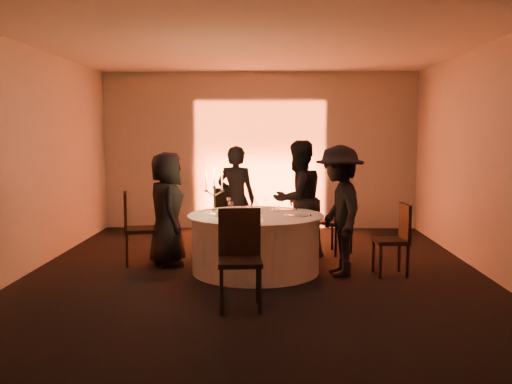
{
  "coord_description": "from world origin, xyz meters",
  "views": [
    {
      "loc": [
        0.18,
        -7.46,
        1.86
      ],
      "look_at": [
        0.0,
        0.2,
        1.05
      ],
      "focal_mm": 40.0,
      "sensor_mm": 36.0,
      "label": 1
    }
  ],
  "objects_px": {
    "guest_right": "(339,211)",
    "coffee_cup": "(219,214)",
    "chair_back_left": "(231,215)",
    "candelabra": "(214,199)",
    "guest_left": "(167,209)",
    "chair_left": "(134,224)",
    "chair_back_right": "(339,217)",
    "chair_right": "(396,235)",
    "guest_back_left": "(236,199)",
    "guest_back_right": "(298,200)",
    "chair_front": "(240,252)",
    "banquet_table": "(256,243)"
  },
  "relations": [
    {
      "from": "coffee_cup",
      "to": "chair_right",
      "type": "bearing_deg",
      "value": 1.72
    },
    {
      "from": "chair_back_left",
      "to": "guest_back_left",
      "type": "distance_m",
      "value": 0.34
    },
    {
      "from": "chair_front",
      "to": "guest_back_left",
      "type": "bearing_deg",
      "value": 89.6
    },
    {
      "from": "guest_right",
      "to": "coffee_cup",
      "type": "height_order",
      "value": "guest_right"
    },
    {
      "from": "chair_back_left",
      "to": "chair_front",
      "type": "distance_m",
      "value": 2.96
    },
    {
      "from": "chair_back_right",
      "to": "chair_right",
      "type": "bearing_deg",
      "value": 70.83
    },
    {
      "from": "guest_right",
      "to": "chair_back_left",
      "type": "bearing_deg",
      "value": -143.44
    },
    {
      "from": "chair_right",
      "to": "guest_left",
      "type": "distance_m",
      "value": 3.13
    },
    {
      "from": "chair_left",
      "to": "guest_back_right",
      "type": "distance_m",
      "value": 2.38
    },
    {
      "from": "chair_back_right",
      "to": "coffee_cup",
      "type": "bearing_deg",
      "value": -6.55
    },
    {
      "from": "chair_back_right",
      "to": "chair_front",
      "type": "bearing_deg",
      "value": 18.21
    },
    {
      "from": "chair_right",
      "to": "guest_left",
      "type": "xyz_separation_m",
      "value": [
        -3.08,
        0.49,
        0.27
      ]
    },
    {
      "from": "chair_left",
      "to": "chair_back_right",
      "type": "bearing_deg",
      "value": -89.9
    },
    {
      "from": "chair_back_left",
      "to": "chair_back_right",
      "type": "height_order",
      "value": "chair_back_right"
    },
    {
      "from": "chair_front",
      "to": "candelabra",
      "type": "height_order",
      "value": "candelabra"
    },
    {
      "from": "chair_left",
      "to": "guest_left",
      "type": "xyz_separation_m",
      "value": [
        0.47,
        -0.02,
        0.21
      ]
    },
    {
      "from": "guest_right",
      "to": "candelabra",
      "type": "distance_m",
      "value": 1.64
    },
    {
      "from": "chair_front",
      "to": "candelabra",
      "type": "bearing_deg",
      "value": 101.04
    },
    {
      "from": "chair_back_left",
      "to": "candelabra",
      "type": "relative_size",
      "value": 1.59
    },
    {
      "from": "chair_front",
      "to": "coffee_cup",
      "type": "relative_size",
      "value": 9.49
    },
    {
      "from": "chair_left",
      "to": "guest_right",
      "type": "relative_size",
      "value": 0.6
    },
    {
      "from": "chair_left",
      "to": "chair_back_left",
      "type": "height_order",
      "value": "chair_left"
    },
    {
      "from": "chair_right",
      "to": "guest_back_left",
      "type": "height_order",
      "value": "guest_back_left"
    },
    {
      "from": "chair_front",
      "to": "guest_back_left",
      "type": "xyz_separation_m",
      "value": [
        -0.2,
        2.76,
        0.23
      ]
    },
    {
      "from": "chair_left",
      "to": "guest_right",
      "type": "distance_m",
      "value": 2.86
    },
    {
      "from": "chair_back_left",
      "to": "guest_back_right",
      "type": "height_order",
      "value": "guest_back_right"
    },
    {
      "from": "guest_left",
      "to": "chair_front",
      "type": "bearing_deg",
      "value": -165.79
    },
    {
      "from": "guest_right",
      "to": "candelabra",
      "type": "xyz_separation_m",
      "value": [
        -1.63,
        0.1,
        0.14
      ]
    },
    {
      "from": "chair_left",
      "to": "guest_back_right",
      "type": "height_order",
      "value": "guest_back_right"
    },
    {
      "from": "chair_back_left",
      "to": "guest_back_left",
      "type": "bearing_deg",
      "value": 131.65
    },
    {
      "from": "chair_left",
      "to": "guest_back_left",
      "type": "relative_size",
      "value": 0.62
    },
    {
      "from": "chair_right",
      "to": "guest_left",
      "type": "bearing_deg",
      "value": -103.4
    },
    {
      "from": "chair_right",
      "to": "candelabra",
      "type": "bearing_deg",
      "value": -96.29
    },
    {
      "from": "guest_back_left",
      "to": "guest_back_right",
      "type": "relative_size",
      "value": 0.95
    },
    {
      "from": "coffee_cup",
      "to": "candelabra",
      "type": "bearing_deg",
      "value": 114.84
    },
    {
      "from": "guest_left",
      "to": "banquet_table",
      "type": "bearing_deg",
      "value": -122.74
    },
    {
      "from": "guest_back_right",
      "to": "candelabra",
      "type": "xyz_separation_m",
      "value": [
        -1.15,
        -0.89,
        0.11
      ]
    },
    {
      "from": "chair_back_left",
      "to": "coffee_cup",
      "type": "height_order",
      "value": "chair_back_left"
    },
    {
      "from": "guest_back_right",
      "to": "candelabra",
      "type": "bearing_deg",
      "value": 1.85
    },
    {
      "from": "banquet_table",
      "to": "chair_front",
      "type": "distance_m",
      "value": 1.54
    },
    {
      "from": "chair_right",
      "to": "guest_right",
      "type": "height_order",
      "value": "guest_right"
    },
    {
      "from": "chair_back_left",
      "to": "chair_front",
      "type": "bearing_deg",
      "value": 110.59
    },
    {
      "from": "guest_back_left",
      "to": "guest_right",
      "type": "xyz_separation_m",
      "value": [
        1.42,
        -1.38,
        0.02
      ]
    },
    {
      "from": "chair_back_left",
      "to": "guest_left",
      "type": "bearing_deg",
      "value": 67.3
    },
    {
      "from": "chair_back_right",
      "to": "chair_front",
      "type": "xyz_separation_m",
      "value": [
        -1.37,
        -2.65,
        0.03
      ]
    },
    {
      "from": "chair_front",
      "to": "candelabra",
      "type": "xyz_separation_m",
      "value": [
        -0.41,
        1.47,
        0.39
      ]
    },
    {
      "from": "chair_back_left",
      "to": "chair_back_right",
      "type": "xyz_separation_m",
      "value": [
        1.66,
        -0.29,
        0.01
      ]
    },
    {
      "from": "guest_back_right",
      "to": "coffee_cup",
      "type": "xyz_separation_m",
      "value": [
        -1.08,
        -1.04,
        -0.07
      ]
    },
    {
      "from": "chair_back_left",
      "to": "candelabra",
      "type": "xyz_separation_m",
      "value": [
        -0.12,
        -1.48,
        0.43
      ]
    },
    {
      "from": "chair_back_left",
      "to": "guest_left",
      "type": "distance_m",
      "value": 1.37
    }
  ]
}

